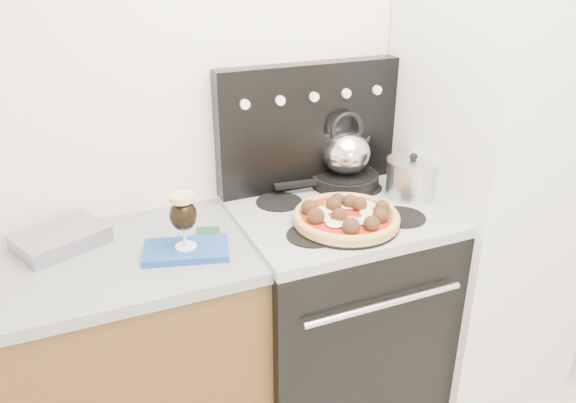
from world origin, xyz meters
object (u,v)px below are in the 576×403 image
pizza_pan (346,223)px  stock_pot (411,179)px  skillet (345,179)px  oven_mitt (186,250)px  fridge (490,177)px  beer_glass (184,221)px  base_cabinet (47,388)px  pizza (346,215)px  stove_body (334,315)px  tea_kettle (346,149)px

pizza_pan → stock_pot: stock_pot is taller
pizza_pan → stock_pot: 0.39m
pizza_pan → skillet: size_ratio=1.35×
oven_mitt → pizza_pan: (0.57, -0.06, 0.01)m
skillet → stock_pot: (0.19, -0.20, 0.05)m
fridge → beer_glass: bearing=-178.4°
base_cabinet → pizza_pan: 1.19m
fridge → oven_mitt: (-1.30, -0.04, -0.04)m
base_cabinet → fridge: fridge is taller
pizza_pan → pizza: pizza is taller
stove_body → pizza: 0.53m
oven_mitt → stock_pot: stock_pot is taller
stock_pot → tea_kettle: bearing=134.0°
skillet → stock_pot: bearing=-46.0°
pizza → stock_pot: stock_pot is taller
base_cabinet → pizza: pizza is taller
fridge → tea_kettle: size_ratio=8.68×
stove_body → base_cabinet: bearing=178.7°
tea_kettle → stock_pot: (0.19, -0.20, -0.09)m
base_cabinet → tea_kettle: 1.41m
pizza → skillet: 0.36m
oven_mitt → beer_glass: 0.11m
skillet → tea_kettle: size_ratio=1.28×
oven_mitt → tea_kettle: (0.74, 0.27, 0.17)m
pizza → stock_pot: (0.36, 0.13, 0.03)m
pizza_pan → base_cabinet: bearing=172.3°
pizza → skillet: pizza is taller
skillet → stock_pot: stock_pot is taller
stove_body → fridge: size_ratio=0.46×
fridge → pizza_pan: bearing=-172.6°
stove_body → skillet: skillet is taller
beer_glass → stock_pot: size_ratio=1.00×
base_cabinet → skillet: 1.36m
fridge → pizza_pan: fridge is taller
base_cabinet → oven_mitt: bearing=-9.8°
tea_kettle → base_cabinet: bearing=169.3°
pizza_pan → oven_mitt: bearing=174.2°
beer_glass → pizza: beer_glass is taller
beer_glass → tea_kettle: size_ratio=0.89×
oven_mitt → stock_pot: bearing=4.3°
oven_mitt → pizza_pan: bearing=-5.8°
base_cabinet → skillet: skillet is taller
fridge → tea_kettle: (-0.56, 0.23, 0.13)m
pizza_pan → pizza: size_ratio=1.00×
pizza_pan → beer_glass: bearing=174.2°
oven_mitt → tea_kettle: bearing=19.8°
base_cabinet → oven_mitt: (0.51, -0.09, 0.48)m
oven_mitt → tea_kettle: tea_kettle is taller
stove_body → fridge: fridge is taller
pizza → oven_mitt: bearing=174.2°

